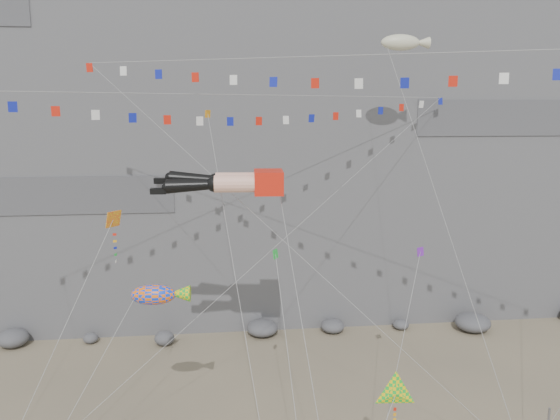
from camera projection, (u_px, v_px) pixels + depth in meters
name	position (u px, v px, depth m)	size (l,w,h in m)	color
cliff	(250.00, 47.00, 55.94)	(80.00, 28.00, 50.00)	slate
talus_boulders	(262.00, 328.00, 45.74)	(60.00, 3.00, 1.20)	#58595D
legs_kite	(233.00, 182.00, 31.49)	(8.75, 13.93, 19.23)	red
flag_banner_upper	(244.00, 95.00, 34.82)	(32.14, 20.04, 26.99)	red
flag_banner_lower	(383.00, 55.00, 28.48)	(33.04, 14.56, 23.78)	red
harlequin_kite	(113.00, 220.00, 27.65)	(6.81, 7.91, 15.97)	red
fish_windsock	(153.00, 295.00, 28.84)	(8.17, 7.52, 12.91)	orange
delta_kite	(396.00, 394.00, 25.33)	(4.99, 4.38, 7.93)	yellow
blimp_windsock	(401.00, 43.00, 38.07)	(4.71, 15.99, 27.97)	beige
small_kite_a	(209.00, 122.00, 34.54)	(3.63, 15.46, 23.81)	orange
small_kite_b	(420.00, 255.00, 32.38)	(6.37, 10.26, 15.20)	purple
small_kite_c	(276.00, 258.00, 29.73)	(1.23, 10.90, 14.95)	green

